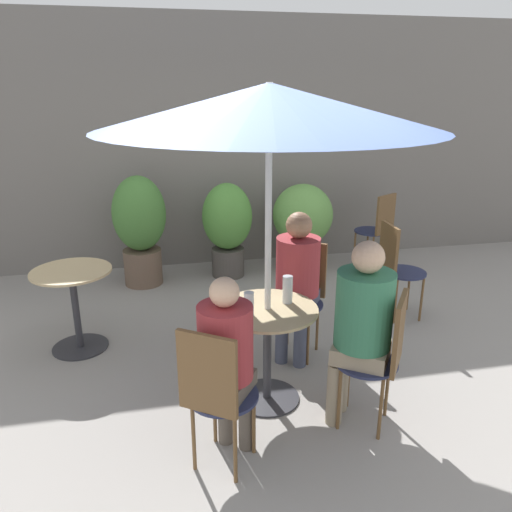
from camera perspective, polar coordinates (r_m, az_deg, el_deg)
The scene contains 18 objects.
ground_plane at distance 3.69m, azimuth 2.06°, elevation -17.58°, with size 20.00×20.00×0.00m, color gray.
storefront_wall at distance 6.27m, azimuth -5.06°, elevation 12.47°, with size 10.00×0.06×3.00m.
cafe_table_near at distance 3.58m, azimuth 1.31°, elevation -9.19°, with size 0.71×0.71×0.73m.
cafe_table_far at distance 4.54m, azimuth -20.06°, elevation -4.32°, with size 0.67×0.67×0.73m.
bistro_chair_0 at distance 2.92m, azimuth -4.67°, elevation -14.90°, with size 0.47×0.48×0.96m.
bistro_chair_1 at distance 3.37m, azimuth 14.30°, elevation -10.43°, with size 0.48×0.47×0.96m.
bistro_chair_2 at distance 4.24m, azimuth 5.30°, elevation -3.66°, with size 0.47×0.48×0.96m.
bistro_chair_3 at distance 5.00m, azimuth 15.71°, elevation -0.74°, with size 0.42×0.42×0.96m.
bistro_chair_4 at distance 6.33m, azimuth 13.83°, elevation 3.51°, with size 0.46×0.47×0.96m.
seated_person_0 at distance 2.96m, azimuth -3.36°, elevation -11.04°, with size 0.40×0.41×1.20m.
seated_person_1 at distance 3.31m, azimuth 11.91°, elevation -7.13°, with size 0.47×0.46×1.30m.
seated_person_2 at distance 4.03m, azimuth 4.71°, elevation -2.12°, with size 0.44×0.45×1.27m.
beer_glass_0 at distance 3.34m, azimuth -0.81°, elevation -5.53°, with size 0.07×0.07×0.17m.
beer_glass_1 at distance 3.54m, azimuth 3.63°, elevation -3.84°, with size 0.07×0.07×0.20m.
potted_plant_0 at distance 5.78m, azimuth -13.13°, elevation 3.51°, with size 0.60×0.60×1.26m.
potted_plant_1 at distance 5.91m, azimuth -3.30°, elevation 3.69°, with size 0.59×0.59×1.13m.
potted_plant_2 at distance 6.15m, azimuth 5.34°, elevation 4.10°, with size 0.73×0.73×1.08m.
umbrella at distance 3.16m, azimuth 1.53°, elevation 16.65°, with size 2.15×2.15×2.21m.
Camera 1 is at (-0.72, -2.88, 2.20)m, focal length 35.00 mm.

